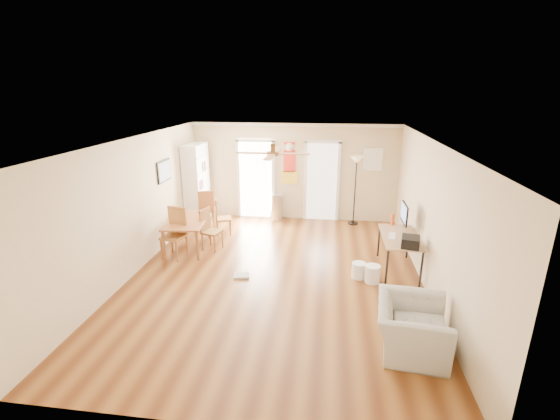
# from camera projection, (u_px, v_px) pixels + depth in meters

# --- Properties ---
(floor) EXTENTS (7.00, 7.00, 0.00)m
(floor) POSITION_uv_depth(u_px,v_px,m) (276.00, 276.00, 7.40)
(floor) COLOR brown
(floor) RESTS_ON ground
(ceiling) EXTENTS (5.50, 7.00, 0.00)m
(ceiling) POSITION_uv_depth(u_px,v_px,m) (275.00, 141.00, 6.60)
(ceiling) COLOR silver
(ceiling) RESTS_ON floor
(wall_back) EXTENTS (5.50, 0.04, 2.60)m
(wall_back) POSITION_uv_depth(u_px,v_px,m) (294.00, 172.00, 10.30)
(wall_back) COLOR beige
(wall_back) RESTS_ON floor
(wall_front) EXTENTS (5.50, 0.04, 2.60)m
(wall_front) POSITION_uv_depth(u_px,v_px,m) (224.00, 323.00, 3.70)
(wall_front) COLOR beige
(wall_front) RESTS_ON floor
(wall_left) EXTENTS (0.04, 7.00, 2.60)m
(wall_left) POSITION_uv_depth(u_px,v_px,m) (134.00, 206.00, 7.34)
(wall_left) COLOR beige
(wall_left) RESTS_ON floor
(wall_right) EXTENTS (0.04, 7.00, 2.60)m
(wall_right) POSITION_uv_depth(u_px,v_px,m) (432.00, 219.00, 6.66)
(wall_right) COLOR beige
(wall_right) RESTS_ON floor
(crown_molding) EXTENTS (5.50, 7.00, 0.08)m
(crown_molding) POSITION_uv_depth(u_px,v_px,m) (275.00, 143.00, 6.61)
(crown_molding) COLOR white
(crown_molding) RESTS_ON wall_back
(kitchen_doorway) EXTENTS (0.90, 0.10, 2.10)m
(kitchen_doorway) POSITION_uv_depth(u_px,v_px,m) (256.00, 180.00, 10.50)
(kitchen_doorway) COLOR white
(kitchen_doorway) RESTS_ON wall_back
(bathroom_doorway) EXTENTS (0.80, 0.10, 2.10)m
(bathroom_doorway) POSITION_uv_depth(u_px,v_px,m) (322.00, 182.00, 10.27)
(bathroom_doorway) COLOR white
(bathroom_doorway) RESTS_ON wall_back
(wall_decal) EXTENTS (0.46, 0.03, 1.10)m
(wall_decal) POSITION_uv_depth(u_px,v_px,m) (289.00, 163.00, 10.22)
(wall_decal) COLOR red
(wall_decal) RESTS_ON wall_back
(ac_grille) EXTENTS (0.50, 0.04, 0.60)m
(ac_grille) POSITION_uv_depth(u_px,v_px,m) (373.00, 160.00, 9.90)
(ac_grille) COLOR white
(ac_grille) RESTS_ON wall_back
(framed_poster) EXTENTS (0.04, 0.66, 0.48)m
(framed_poster) POSITION_uv_depth(u_px,v_px,m) (164.00, 171.00, 8.54)
(framed_poster) COLOR black
(framed_poster) RESTS_ON wall_left
(ceiling_fan) EXTENTS (1.24, 1.24, 0.20)m
(ceiling_fan) POSITION_uv_depth(u_px,v_px,m) (273.00, 153.00, 6.37)
(ceiling_fan) COLOR #593819
(ceiling_fan) RESTS_ON ceiling
(bookshelf) EXTENTS (0.51, 0.98, 2.10)m
(bookshelf) POSITION_uv_depth(u_px,v_px,m) (197.00, 184.00, 10.07)
(bookshelf) COLOR white
(bookshelf) RESTS_ON floor
(dining_table) EXTENTS (0.98, 1.46, 0.69)m
(dining_table) POSITION_uv_depth(u_px,v_px,m) (188.00, 234.00, 8.57)
(dining_table) COLOR #A86536
(dining_table) RESTS_ON floor
(dining_chair_right_a) EXTENTS (0.46, 0.46, 0.90)m
(dining_chair_right_a) POSITION_uv_depth(u_px,v_px,m) (223.00, 217.00, 9.39)
(dining_chair_right_a) COLOR #AC6837
(dining_chair_right_a) RESTS_ON floor
(dining_chair_right_b) EXTENTS (0.47, 0.47, 0.92)m
(dining_chair_right_b) POSITION_uv_depth(u_px,v_px,m) (212.00, 230.00, 8.50)
(dining_chair_right_b) COLOR olive
(dining_chair_right_b) RESTS_ON floor
(dining_chair_near) EXTENTS (0.52, 0.52, 1.06)m
(dining_chair_near) POSITION_uv_depth(u_px,v_px,m) (173.00, 234.00, 8.06)
(dining_chair_near) COLOR #AC7337
(dining_chair_near) RESTS_ON floor
(dining_chair_far) EXTENTS (0.49, 0.49, 0.97)m
(dining_chair_far) POSITION_uv_depth(u_px,v_px,m) (207.00, 208.00, 9.97)
(dining_chair_far) COLOR #A56435
(dining_chair_far) RESTS_ON floor
(trash_can) EXTENTS (0.36, 0.36, 0.74)m
(trash_can) POSITION_uv_depth(u_px,v_px,m) (276.00, 207.00, 10.40)
(trash_can) COLOR #BDBDC0
(trash_can) RESTS_ON floor
(torchiere_lamp) EXTENTS (0.44, 0.44, 1.82)m
(torchiere_lamp) POSITION_uv_depth(u_px,v_px,m) (355.00, 191.00, 9.94)
(torchiere_lamp) COLOR black
(torchiere_lamp) RESTS_ON floor
(computer_desk) EXTENTS (0.68, 1.37, 0.73)m
(computer_desk) POSITION_uv_depth(u_px,v_px,m) (398.00, 253.00, 7.51)
(computer_desk) COLOR #A87D5B
(computer_desk) RESTS_ON floor
(imac) EXTENTS (0.21, 0.59, 0.55)m
(imac) POSITION_uv_depth(u_px,v_px,m) (404.00, 217.00, 7.65)
(imac) COLOR black
(imac) RESTS_ON computer_desk
(keyboard) EXTENTS (0.20, 0.41, 0.01)m
(keyboard) POSITION_uv_depth(u_px,v_px,m) (392.00, 236.00, 7.38)
(keyboard) COLOR silver
(keyboard) RESTS_ON computer_desk
(printer) EXTENTS (0.38, 0.42, 0.19)m
(printer) POSITION_uv_depth(u_px,v_px,m) (410.00, 242.00, 6.88)
(printer) COLOR black
(printer) RESTS_ON computer_desk
(orange_bottle) EXTENTS (0.08, 0.08, 0.23)m
(orange_bottle) POSITION_uv_depth(u_px,v_px,m) (393.00, 220.00, 7.98)
(orange_bottle) COLOR #D64B13
(orange_bottle) RESTS_ON computer_desk
(wastebasket_a) EXTENTS (0.30, 0.30, 0.30)m
(wastebasket_a) POSITION_uv_depth(u_px,v_px,m) (359.00, 270.00, 7.29)
(wastebasket_a) COLOR white
(wastebasket_a) RESTS_ON floor
(wastebasket_b) EXTENTS (0.32, 0.32, 0.33)m
(wastebasket_b) POSITION_uv_depth(u_px,v_px,m) (372.00, 274.00, 7.12)
(wastebasket_b) COLOR white
(wastebasket_b) RESTS_ON floor
(floor_cloth) EXTENTS (0.33, 0.28, 0.04)m
(floor_cloth) POSITION_uv_depth(u_px,v_px,m) (242.00, 276.00, 7.36)
(floor_cloth) COLOR #AAAAA4
(floor_cloth) RESTS_ON floor
(armchair) EXTENTS (1.06, 1.18, 0.69)m
(armchair) POSITION_uv_depth(u_px,v_px,m) (411.00, 327.00, 5.22)
(armchair) COLOR #AAABA6
(armchair) RESTS_ON floor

